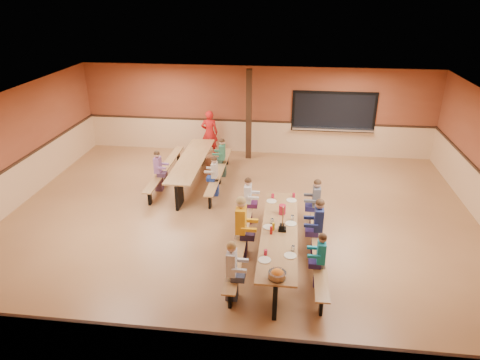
# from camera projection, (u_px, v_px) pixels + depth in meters

# --- Properties ---
(ground) EXTENTS (12.00, 12.00, 0.00)m
(ground) POSITION_uv_depth(u_px,v_px,m) (239.00, 222.00, 10.74)
(ground) COLOR brown
(ground) RESTS_ON ground
(room_envelope) EXTENTS (12.04, 10.04, 3.02)m
(room_envelope) POSITION_uv_depth(u_px,v_px,m) (238.00, 197.00, 10.45)
(room_envelope) COLOR brown
(room_envelope) RESTS_ON ground
(kitchen_pass_through) EXTENTS (2.78, 0.28, 1.38)m
(kitchen_pass_through) POSITION_uv_depth(u_px,v_px,m) (334.00, 114.00, 14.32)
(kitchen_pass_through) COLOR black
(kitchen_pass_through) RESTS_ON ground
(structural_post) EXTENTS (0.18, 0.18, 3.00)m
(structural_post) POSITION_uv_depth(u_px,v_px,m) (249.00, 115.00, 14.11)
(structural_post) COLOR black
(structural_post) RESTS_ON ground
(cafeteria_table_main) EXTENTS (1.91, 3.70, 0.74)m
(cafeteria_table_main) POSITION_uv_depth(u_px,v_px,m) (279.00, 239.00, 9.02)
(cafeteria_table_main) COLOR olive
(cafeteria_table_main) RESTS_ON ground
(cafeteria_table_second) EXTENTS (1.91, 3.70, 0.74)m
(cafeteria_table_second) POSITION_uv_depth(u_px,v_px,m) (192.00, 166.00, 12.69)
(cafeteria_table_second) COLOR olive
(cafeteria_table_second) RESTS_ON ground
(seated_child_white_left) EXTENTS (0.38, 0.31, 1.23)m
(seated_child_white_left) POSITION_uv_depth(u_px,v_px,m) (232.00, 271.00, 7.87)
(seated_child_white_left) COLOR silver
(seated_child_white_left) RESTS_ON ground
(seated_adult_yellow) EXTENTS (0.46, 0.37, 1.39)m
(seated_adult_yellow) POSITION_uv_depth(u_px,v_px,m) (241.00, 227.00, 9.14)
(seated_adult_yellow) COLOR orange
(seated_adult_yellow) RESTS_ON ground
(seated_child_grey_left) EXTENTS (0.36, 0.29, 1.19)m
(seated_child_grey_left) POSITION_uv_depth(u_px,v_px,m) (248.00, 201.00, 10.48)
(seated_child_grey_left) COLOR white
(seated_child_grey_left) RESTS_ON ground
(seated_child_teal_right) EXTENTS (0.35, 0.28, 1.16)m
(seated_child_teal_right) POSITION_uv_depth(u_px,v_px,m) (321.00, 260.00, 8.24)
(seated_child_teal_right) COLOR teal
(seated_child_teal_right) RESTS_ON ground
(seated_child_navy_right) EXTENTS (0.41, 0.33, 1.29)m
(seated_child_navy_right) POSITION_uv_depth(u_px,v_px,m) (318.00, 227.00, 9.26)
(seated_child_navy_right) COLOR navy
(seated_child_navy_right) RESTS_ON ground
(seated_child_char_right) EXTENTS (0.38, 0.31, 1.24)m
(seated_child_char_right) POSITION_uv_depth(u_px,v_px,m) (316.00, 204.00, 10.29)
(seated_child_char_right) COLOR #4F5159
(seated_child_char_right) RESTS_ON ground
(seated_child_purple_sec) EXTENTS (0.36, 0.29, 1.19)m
(seated_child_purple_sec) POSITION_uv_depth(u_px,v_px,m) (158.00, 171.00, 12.15)
(seated_child_purple_sec) COLOR #8B5892
(seated_child_purple_sec) RESTS_ON ground
(seated_child_green_sec) EXTENTS (0.36, 0.30, 1.19)m
(seated_child_green_sec) POSITION_uv_depth(u_px,v_px,m) (222.00, 158.00, 13.08)
(seated_child_green_sec) COLOR #317553
(seated_child_green_sec) RESTS_ON ground
(seated_child_tan_sec) EXTENTS (0.33, 0.27, 1.14)m
(seated_child_tan_sec) POSITION_uv_depth(u_px,v_px,m) (215.00, 176.00, 11.87)
(seated_child_tan_sec) COLOR beige
(seated_child_tan_sec) RESTS_ON ground
(standing_woman) EXTENTS (0.62, 0.45, 1.57)m
(standing_woman) POSITION_uv_depth(u_px,v_px,m) (210.00, 133.00, 14.69)
(standing_woman) COLOR red
(standing_woman) RESTS_ON ground
(punch_pitcher) EXTENTS (0.16, 0.16, 0.22)m
(punch_pitcher) POSITION_uv_depth(u_px,v_px,m) (282.00, 209.00, 9.54)
(punch_pitcher) COLOR #B4182F
(punch_pitcher) RESTS_ON cafeteria_table_main
(chip_bowl) EXTENTS (0.32, 0.32, 0.15)m
(chip_bowl) POSITION_uv_depth(u_px,v_px,m) (277.00, 274.00, 7.46)
(chip_bowl) COLOR #F8A027
(chip_bowl) RESTS_ON cafeteria_table_main
(napkin_dispenser) EXTENTS (0.10, 0.14, 0.13)m
(napkin_dispenser) POSITION_uv_depth(u_px,v_px,m) (282.00, 227.00, 8.92)
(napkin_dispenser) COLOR black
(napkin_dispenser) RESTS_ON cafeteria_table_main
(condiment_mustard) EXTENTS (0.06, 0.06, 0.17)m
(condiment_mustard) POSITION_uv_depth(u_px,v_px,m) (273.00, 227.00, 8.92)
(condiment_mustard) COLOR yellow
(condiment_mustard) RESTS_ON cafeteria_table_main
(condiment_ketchup) EXTENTS (0.06, 0.06, 0.17)m
(condiment_ketchup) POSITION_uv_depth(u_px,v_px,m) (271.00, 230.00, 8.78)
(condiment_ketchup) COLOR #B2140F
(condiment_ketchup) RESTS_ON cafeteria_table_main
(table_paddle) EXTENTS (0.16, 0.16, 0.56)m
(table_paddle) POSITION_uv_depth(u_px,v_px,m) (282.00, 225.00, 8.88)
(table_paddle) COLOR black
(table_paddle) RESTS_ON cafeteria_table_main
(place_settings) EXTENTS (0.65, 3.30, 0.11)m
(place_settings) POSITION_uv_depth(u_px,v_px,m) (280.00, 228.00, 8.91)
(place_settings) COLOR beige
(place_settings) RESTS_ON cafeteria_table_main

